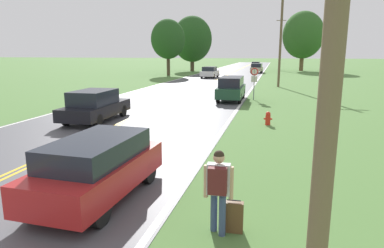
% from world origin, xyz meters
% --- Properties ---
extents(hitchhiker_person, '(0.58, 0.41, 1.70)m').
position_xyz_m(hitchhiker_person, '(6.45, 3.80, 1.04)').
color(hitchhiker_person, '#38476B').
rests_on(hitchhiker_person, ground).
extents(suitcase, '(0.39, 0.18, 0.68)m').
position_xyz_m(suitcase, '(6.74, 3.96, 0.31)').
color(suitcase, brown).
rests_on(suitcase, ground).
extents(fire_hydrant, '(0.40, 0.24, 0.66)m').
position_xyz_m(fire_hydrant, '(7.13, 14.55, 0.34)').
color(fire_hydrant, red).
rests_on(fire_hydrant, ground).
extents(traffic_sign, '(0.60, 0.10, 2.40)m').
position_xyz_m(traffic_sign, '(5.85, 23.53, 1.80)').
color(traffic_sign, gray).
rests_on(traffic_sign, ground).
extents(utility_pole_midground, '(1.80, 0.24, 9.81)m').
position_xyz_m(utility_pole_midground, '(7.67, 34.01, 5.06)').
color(utility_pole_midground, brown).
rests_on(utility_pole_midground, ground).
extents(utility_pole_far, '(1.80, 0.24, 9.91)m').
position_xyz_m(utility_pole_far, '(7.84, 66.48, 5.12)').
color(utility_pole_far, brown).
rests_on(utility_pole_far, ground).
extents(tree_left_verge, '(7.54, 7.54, 10.96)m').
position_xyz_m(tree_left_verge, '(11.94, 66.55, 6.61)').
color(tree_left_verge, brown).
rests_on(tree_left_verge, ground).
extents(tree_behind_sign, '(7.24, 7.24, 10.02)m').
position_xyz_m(tree_behind_sign, '(-8.01, 60.91, 5.85)').
color(tree_behind_sign, '#473828').
rests_on(tree_behind_sign, ground).
extents(tree_mid_treeline, '(5.12, 5.12, 8.36)m').
position_xyz_m(tree_mid_treeline, '(-8.67, 48.22, 5.39)').
color(tree_mid_treeline, '#473828').
rests_on(tree_mid_treeline, ground).
extents(car_red_hatchback_nearest, '(1.93, 4.09, 1.51)m').
position_xyz_m(car_red_hatchback_nearest, '(3.34, 4.80, 0.81)').
color(car_red_hatchback_nearest, black).
rests_on(car_red_hatchback_nearest, ground).
extents(car_black_sedan_approaching, '(1.99, 4.61, 1.60)m').
position_xyz_m(car_black_sedan_approaching, '(-1.58, 13.46, 0.81)').
color(car_black_sedan_approaching, black).
rests_on(car_black_sedan_approaching, ground).
extents(car_dark_green_suv_mid_near, '(1.79, 4.71, 1.73)m').
position_xyz_m(car_dark_green_suv_mid_near, '(4.26, 22.81, 0.92)').
color(car_dark_green_suv_mid_near, black).
rests_on(car_dark_green_suv_mid_near, ground).
extents(car_white_sedan_mid_far, '(2.05, 4.06, 1.52)m').
position_xyz_m(car_white_sedan_mid_far, '(-1.59, 44.89, 0.78)').
color(car_white_sedan_mid_far, black).
rests_on(car_white_sedan_mid_far, ground).
extents(car_champagne_suv_receding, '(2.01, 4.10, 1.60)m').
position_xyz_m(car_champagne_suv_receding, '(4.09, 58.11, 0.87)').
color(car_champagne_suv_receding, black).
rests_on(car_champagne_suv_receding, ground).
extents(car_maroon_hatchback_distant, '(1.87, 3.69, 1.41)m').
position_xyz_m(car_maroon_hatchback_distant, '(2.92, 75.36, 0.77)').
color(car_maroon_hatchback_distant, black).
rests_on(car_maroon_hatchback_distant, ground).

